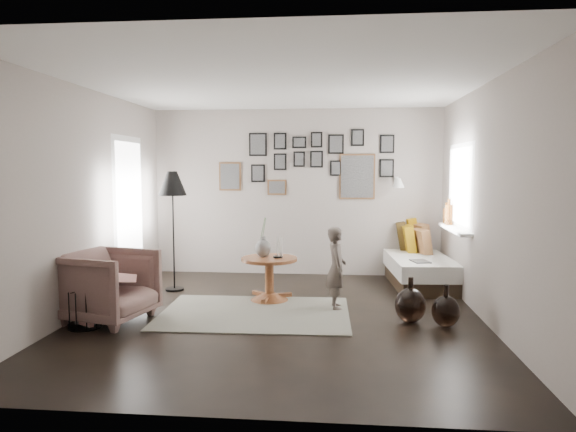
# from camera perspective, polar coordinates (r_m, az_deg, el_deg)

# --- Properties ---
(ground) EXTENTS (4.80, 4.80, 0.00)m
(ground) POSITION_cam_1_polar(r_m,az_deg,el_deg) (5.92, -0.95, -11.11)
(ground) COLOR black
(ground) RESTS_ON ground
(wall_back) EXTENTS (4.50, 0.00, 4.50)m
(wall_back) POSITION_cam_1_polar(r_m,az_deg,el_deg) (8.08, 0.90, 2.64)
(wall_back) COLOR #9D928A
(wall_back) RESTS_ON ground
(wall_front) EXTENTS (4.50, 0.00, 4.50)m
(wall_front) POSITION_cam_1_polar(r_m,az_deg,el_deg) (3.32, -5.53, -1.08)
(wall_front) COLOR #9D928A
(wall_front) RESTS_ON ground
(wall_left) EXTENTS (0.00, 4.80, 4.80)m
(wall_left) POSITION_cam_1_polar(r_m,az_deg,el_deg) (6.34, -21.62, 1.57)
(wall_left) COLOR #9D928A
(wall_left) RESTS_ON ground
(wall_right) EXTENTS (0.00, 4.80, 4.80)m
(wall_right) POSITION_cam_1_polar(r_m,az_deg,el_deg) (5.88, 21.37, 1.32)
(wall_right) COLOR #9D928A
(wall_right) RESTS_ON ground
(ceiling) EXTENTS (4.80, 4.80, 0.00)m
(ceiling) POSITION_cam_1_polar(r_m,az_deg,el_deg) (5.76, -0.99, 14.58)
(ceiling) COLOR white
(ceiling) RESTS_ON wall_back
(door_left) EXTENTS (0.00, 2.14, 2.14)m
(door_left) POSITION_cam_1_polar(r_m,az_deg,el_deg) (7.44, -17.27, 0.25)
(door_left) COLOR white
(door_left) RESTS_ON wall_left
(window_right) EXTENTS (0.15, 1.32, 1.30)m
(window_right) POSITION_cam_1_polar(r_m,az_deg,el_deg) (7.19, 17.76, -0.87)
(window_right) COLOR white
(window_right) RESTS_ON wall_right
(gallery_wall) EXTENTS (2.74, 0.03, 1.08)m
(gallery_wall) POSITION_cam_1_polar(r_m,az_deg,el_deg) (8.03, 2.95, 5.78)
(gallery_wall) COLOR brown
(gallery_wall) RESTS_ON wall_back
(wall_sconce) EXTENTS (0.18, 0.36, 0.16)m
(wall_sconce) POSITION_cam_1_polar(r_m,az_deg,el_deg) (7.84, 12.15, 3.63)
(wall_sconce) COLOR white
(wall_sconce) RESTS_ON wall_back
(rug) EXTENTS (2.20, 1.57, 0.01)m
(rug) POSITION_cam_1_polar(r_m,az_deg,el_deg) (6.05, -3.70, -10.70)
(rug) COLOR beige
(rug) RESTS_ON ground
(pedestal_table) EXTENTS (0.71, 0.71, 0.56)m
(pedestal_table) POSITION_cam_1_polar(r_m,az_deg,el_deg) (6.54, -2.09, -7.20)
(pedestal_table) COLOR brown
(pedestal_table) RESTS_ON ground
(vase) EXTENTS (0.20, 0.20, 0.50)m
(vase) POSITION_cam_1_polar(r_m,az_deg,el_deg) (6.49, -2.78, -3.24)
(vase) COLOR black
(vase) RESTS_ON pedestal_table
(candles) EXTENTS (0.12, 0.12, 0.26)m
(candles) POSITION_cam_1_polar(r_m,az_deg,el_deg) (6.45, -1.13, -3.53)
(candles) COLOR black
(candles) RESTS_ON pedestal_table
(daybed) EXTENTS (0.93, 1.96, 0.92)m
(daybed) POSITION_cam_1_polar(r_m,az_deg,el_deg) (7.80, 14.10, -5.09)
(daybed) COLOR black
(daybed) RESTS_ON ground
(magazine_on_daybed) EXTENTS (0.27, 0.32, 0.02)m
(magazine_on_daybed) POSITION_cam_1_polar(r_m,az_deg,el_deg) (7.15, 14.49, -4.89)
(magazine_on_daybed) COLOR black
(magazine_on_daybed) RESTS_ON daybed
(armchair) EXTENTS (1.03, 1.01, 0.78)m
(armchair) POSITION_cam_1_polar(r_m,az_deg,el_deg) (5.99, -19.29, -7.34)
(armchair) COLOR brown
(armchair) RESTS_ON ground
(armchair_cushion) EXTENTS (0.44, 0.45, 0.16)m
(armchair_cushion) POSITION_cam_1_polar(r_m,az_deg,el_deg) (6.00, -18.85, -6.43)
(armchair_cushion) COLOR white
(armchair_cushion) RESTS_ON armchair
(floor_lamp) EXTENTS (0.38, 0.38, 1.64)m
(floor_lamp) POSITION_cam_1_polar(r_m,az_deg,el_deg) (7.14, -12.71, 3.06)
(floor_lamp) COLOR black
(floor_lamp) RESTS_ON ground
(magazine_basket) EXTENTS (0.42, 0.42, 0.40)m
(magazine_basket) POSITION_cam_1_polar(r_m,az_deg,el_deg) (5.88, -21.66, -9.58)
(magazine_basket) COLOR black
(magazine_basket) RESTS_ON ground
(demijohn_large) EXTENTS (0.33, 0.33, 0.50)m
(demijohn_large) POSITION_cam_1_polar(r_m,az_deg,el_deg) (5.80, 13.43, -9.62)
(demijohn_large) COLOR black
(demijohn_large) RESTS_ON ground
(demijohn_small) EXTENTS (0.29, 0.29, 0.46)m
(demijohn_small) POSITION_cam_1_polar(r_m,az_deg,el_deg) (5.75, 17.11, -10.06)
(demijohn_small) COLOR black
(demijohn_small) RESTS_ON ground
(child) EXTENTS (0.28, 0.39, 0.98)m
(child) POSITION_cam_1_polar(r_m,az_deg,el_deg) (6.16, 5.39, -5.77)
(child) COLOR #534841
(child) RESTS_ON ground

